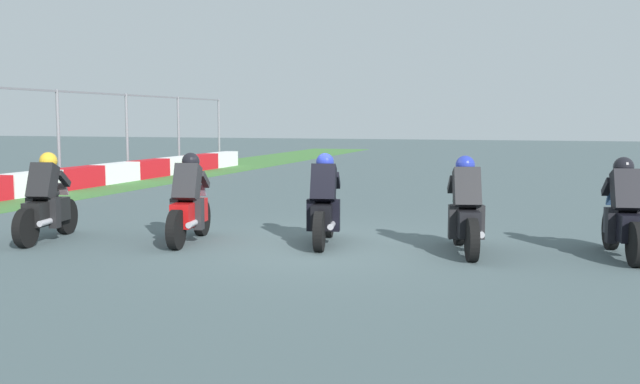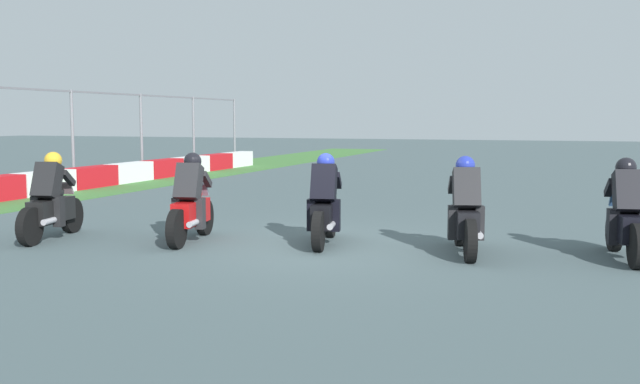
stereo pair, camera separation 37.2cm
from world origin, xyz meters
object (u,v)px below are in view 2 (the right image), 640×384
Objects in this scene: rider_lane_b at (465,214)px; rider_lane_e at (51,203)px; rider_lane_d at (191,205)px; rider_lane_a at (626,218)px; rider_lane_c at (325,207)px.

rider_lane_b is 0.99× the size of rider_lane_e.
rider_lane_d is 1.00× the size of rider_lane_e.
rider_lane_e is (-1.34, 9.24, 0.00)m from rider_lane_a.
rider_lane_e is (-0.58, 2.40, 0.00)m from rider_lane_d.
rider_lane_d is (-0.52, 2.22, 0.00)m from rider_lane_c.
rider_lane_b and rider_lane_c have the same top height.
rider_lane_c is 1.00× the size of rider_lane_e.
rider_lane_e is at bearing 92.47° from rider_lane_c.
rider_lane_d is at bearing -87.27° from rider_lane_e.
rider_lane_e is at bearing 93.52° from rider_lane_d.
rider_lane_a is at bearing -96.39° from rider_lane_b.
rider_lane_b is at bearing -92.57° from rider_lane_e.
rider_lane_d is (-0.43, 4.54, 0.00)m from rider_lane_b.
rider_lane_d is (-0.76, 6.84, 0.00)m from rider_lane_a.
rider_lane_c is at bearing -87.51° from rider_lane_e.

